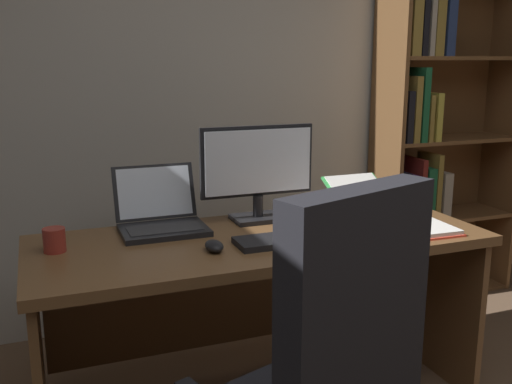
{
  "coord_description": "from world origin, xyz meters",
  "views": [
    {
      "loc": [
        -0.95,
        -0.84,
        1.42
      ],
      "look_at": [
        -0.18,
        1.16,
        0.93
      ],
      "focal_mm": 40.74,
      "sensor_mm": 36.0,
      "label": 1
    }
  ],
  "objects_px": {
    "coffee_mug": "(54,240)",
    "monitor": "(258,173)",
    "notepad": "(327,221)",
    "keyboard": "(290,239)",
    "pen": "(332,219)",
    "open_binder": "(399,230)",
    "computer_mouse": "(214,246)",
    "bookshelf": "(431,142)",
    "desk": "(254,276)",
    "reading_stand_with_book": "(359,192)",
    "laptop": "(161,217)"
  },
  "relations": [
    {
      "from": "monitor",
      "to": "pen",
      "type": "relative_size",
      "value": 3.6
    },
    {
      "from": "keyboard",
      "to": "coffee_mug",
      "type": "relative_size",
      "value": 4.74
    },
    {
      "from": "keyboard",
      "to": "desk",
      "type": "bearing_deg",
      "value": 110.13
    },
    {
      "from": "notepad",
      "to": "pen",
      "type": "distance_m",
      "value": 0.02
    },
    {
      "from": "notepad",
      "to": "monitor",
      "type": "bearing_deg",
      "value": 152.04
    },
    {
      "from": "keyboard",
      "to": "pen",
      "type": "relative_size",
      "value": 3.0
    },
    {
      "from": "reading_stand_with_book",
      "to": "pen",
      "type": "distance_m",
      "value": 0.33
    },
    {
      "from": "keyboard",
      "to": "open_binder",
      "type": "relative_size",
      "value": 0.92
    },
    {
      "from": "pen",
      "to": "coffee_mug",
      "type": "xyz_separation_m",
      "value": [
        -1.13,
        0.01,
        0.03
      ]
    },
    {
      "from": "keyboard",
      "to": "open_binder",
      "type": "bearing_deg",
      "value": -6.2
    },
    {
      "from": "computer_mouse",
      "to": "reading_stand_with_book",
      "type": "relative_size",
      "value": 0.37
    },
    {
      "from": "desk",
      "to": "monitor",
      "type": "xyz_separation_m",
      "value": [
        0.07,
        0.14,
        0.41
      ]
    },
    {
      "from": "bookshelf",
      "to": "reading_stand_with_book",
      "type": "relative_size",
      "value": 6.71
    },
    {
      "from": "computer_mouse",
      "to": "bookshelf",
      "type": "bearing_deg",
      "value": 28.77
    },
    {
      "from": "computer_mouse",
      "to": "pen",
      "type": "height_order",
      "value": "computer_mouse"
    },
    {
      "from": "reading_stand_with_book",
      "to": "coffee_mug",
      "type": "relative_size",
      "value": 3.22
    },
    {
      "from": "laptop",
      "to": "coffee_mug",
      "type": "distance_m",
      "value": 0.44
    },
    {
      "from": "bookshelf",
      "to": "monitor",
      "type": "height_order",
      "value": "bookshelf"
    },
    {
      "from": "keyboard",
      "to": "pen",
      "type": "distance_m",
      "value": 0.35
    },
    {
      "from": "monitor",
      "to": "laptop",
      "type": "relative_size",
      "value": 1.47
    },
    {
      "from": "bookshelf",
      "to": "open_binder",
      "type": "xyz_separation_m",
      "value": [
        -0.86,
        -0.94,
        -0.19
      ]
    },
    {
      "from": "reading_stand_with_book",
      "to": "coffee_mug",
      "type": "xyz_separation_m",
      "value": [
        -1.38,
        -0.19,
        -0.02
      ]
    },
    {
      "from": "bookshelf",
      "to": "pen",
      "type": "relative_size",
      "value": 13.66
    },
    {
      "from": "coffee_mug",
      "to": "pen",
      "type": "bearing_deg",
      "value": -0.33
    },
    {
      "from": "desk",
      "to": "coffee_mug",
      "type": "relative_size",
      "value": 20.18
    },
    {
      "from": "monitor",
      "to": "coffee_mug",
      "type": "height_order",
      "value": "monitor"
    },
    {
      "from": "computer_mouse",
      "to": "open_binder",
      "type": "distance_m",
      "value": 0.76
    },
    {
      "from": "desk",
      "to": "coffee_mug",
      "type": "height_order",
      "value": "coffee_mug"
    },
    {
      "from": "computer_mouse",
      "to": "reading_stand_with_book",
      "type": "distance_m",
      "value": 0.93
    },
    {
      "from": "reading_stand_with_book",
      "to": "open_binder",
      "type": "bearing_deg",
      "value": -100.08
    },
    {
      "from": "desk",
      "to": "pen",
      "type": "relative_size",
      "value": 12.76
    },
    {
      "from": "notepad",
      "to": "pen",
      "type": "xyz_separation_m",
      "value": [
        0.02,
        0.0,
        0.01
      ]
    },
    {
      "from": "desk",
      "to": "monitor",
      "type": "height_order",
      "value": "monitor"
    },
    {
      "from": "reading_stand_with_book",
      "to": "bookshelf",
      "type": "bearing_deg",
      "value": 32.48
    },
    {
      "from": "coffee_mug",
      "to": "monitor",
      "type": "bearing_deg",
      "value": 9.12
    },
    {
      "from": "notepad",
      "to": "keyboard",
      "type": "bearing_deg",
      "value": -143.81
    },
    {
      "from": "desk",
      "to": "open_binder",
      "type": "xyz_separation_m",
      "value": [
        0.53,
        -0.24,
        0.21
      ]
    },
    {
      "from": "reading_stand_with_book",
      "to": "pen",
      "type": "relative_size",
      "value": 2.04
    },
    {
      "from": "computer_mouse",
      "to": "open_binder",
      "type": "height_order",
      "value": "computer_mouse"
    },
    {
      "from": "desk",
      "to": "coffee_mug",
      "type": "xyz_separation_m",
      "value": [
        -0.77,
        0.01,
        0.24
      ]
    },
    {
      "from": "notepad",
      "to": "pen",
      "type": "relative_size",
      "value": 1.5
    },
    {
      "from": "monitor",
      "to": "pen",
      "type": "xyz_separation_m",
      "value": [
        0.29,
        -0.14,
        -0.2
      ]
    },
    {
      "from": "desk",
      "to": "pen",
      "type": "bearing_deg",
      "value": 0.13
    },
    {
      "from": "computer_mouse",
      "to": "coffee_mug",
      "type": "distance_m",
      "value": 0.58
    },
    {
      "from": "pen",
      "to": "monitor",
      "type": "bearing_deg",
      "value": 153.72
    },
    {
      "from": "coffee_mug",
      "to": "open_binder",
      "type": "bearing_deg",
      "value": -10.94
    },
    {
      "from": "laptop",
      "to": "reading_stand_with_book",
      "type": "xyz_separation_m",
      "value": [
        0.96,
        0.05,
        0.01
      ]
    },
    {
      "from": "monitor",
      "to": "open_binder",
      "type": "height_order",
      "value": "monitor"
    },
    {
      "from": "pen",
      "to": "desk",
      "type": "bearing_deg",
      "value": -179.87
    },
    {
      "from": "pen",
      "to": "open_binder",
      "type": "bearing_deg",
      "value": -54.65
    }
  ]
}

